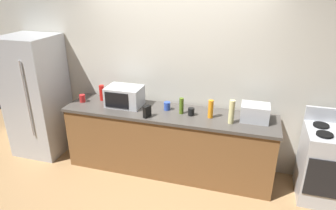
{
  "coord_description": "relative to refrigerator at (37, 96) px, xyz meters",
  "views": [
    {
      "loc": [
        1.02,
        -3.05,
        2.51
      ],
      "look_at": [
        0.0,
        0.4,
        1.0
      ],
      "focal_mm": 31.87,
      "sensor_mm": 36.0,
      "label": 1
    }
  ],
  "objects": [
    {
      "name": "bottle_dish_soap",
      "position": [
        2.61,
        -0.01,
        0.12
      ],
      "size": [
        0.07,
        0.07,
        0.24
      ],
      "primitive_type": "cylinder",
      "color": "orange",
      "rests_on": "counter_run"
    },
    {
      "name": "mug_blue",
      "position": [
        2.02,
        0.07,
        0.05
      ],
      "size": [
        0.09,
        0.09,
        0.11
      ],
      "primitive_type": "cylinder",
      "color": "#2D4CB2",
      "rests_on": "counter_run"
    },
    {
      "name": "microwave",
      "position": [
        1.41,
        0.05,
        0.13
      ],
      "size": [
        0.48,
        0.35,
        0.27
      ],
      "color": "#B7BABF",
      "rests_on": "counter_run"
    },
    {
      "name": "stove_range",
      "position": [
        4.05,
        0.0,
        -0.44
      ],
      "size": [
        0.6,
        0.61,
        1.08
      ],
      "color": "#B7BABF",
      "rests_on": "ground_plane"
    },
    {
      "name": "bottle_hot_sauce",
      "position": [
        1.02,
        0.14,
        0.11
      ],
      "size": [
        0.07,
        0.07,
        0.22
      ],
      "primitive_type": "cylinder",
      "color": "red",
      "rests_on": "counter_run"
    },
    {
      "name": "back_wall",
      "position": [
        2.05,
        0.41,
        0.45
      ],
      "size": [
        6.4,
        0.1,
        2.7
      ],
      "primitive_type": "cube",
      "color": "beige",
      "rests_on": "ground_plane"
    },
    {
      "name": "counter_run",
      "position": [
        2.05,
        0.0,
        -0.45
      ],
      "size": [
        2.84,
        0.64,
        0.9
      ],
      "color": "brown",
      "rests_on": "ground_plane"
    },
    {
      "name": "toaster_oven",
      "position": [
        3.15,
        0.06,
        0.1
      ],
      "size": [
        0.34,
        0.26,
        0.21
      ],
      "primitive_type": "cube",
      "color": "#B7BABF",
      "rests_on": "counter_run"
    },
    {
      "name": "refrigerator",
      "position": [
        0.0,
        0.0,
        0.0
      ],
      "size": [
        0.72,
        0.73,
        1.8
      ],
      "color": "#B7BABF",
      "rests_on": "ground_plane"
    },
    {
      "name": "cordless_phone",
      "position": [
        1.84,
        -0.22,
        0.07
      ],
      "size": [
        0.09,
        0.12,
        0.15
      ],
      "primitive_type": "cube",
      "rotation": [
        0.0,
        0.0,
        -0.38
      ],
      "color": "black",
      "rests_on": "counter_run"
    },
    {
      "name": "ground_plane",
      "position": [
        2.05,
        -0.4,
        -0.9
      ],
      "size": [
        8.0,
        8.0,
        0.0
      ],
      "primitive_type": "plane",
      "color": "#A87F51"
    },
    {
      "name": "bottle_olive_oil",
      "position": [
        2.23,
        0.01,
        0.11
      ],
      "size": [
        0.06,
        0.06,
        0.21
      ],
      "primitive_type": "cylinder",
      "color": "#4C6B19",
      "rests_on": "counter_run"
    },
    {
      "name": "mug_red",
      "position": [
        0.78,
        -0.01,
        0.05
      ],
      "size": [
        0.08,
        0.08,
        0.11
      ],
      "primitive_type": "cylinder",
      "color": "red",
      "rests_on": "counter_run"
    },
    {
      "name": "mug_black",
      "position": [
        2.36,
        -0.01,
        0.05
      ],
      "size": [
        0.08,
        0.08,
        0.1
      ],
      "primitive_type": "cylinder",
      "color": "black",
      "rests_on": "counter_run"
    },
    {
      "name": "bottle_vinegar",
      "position": [
        2.88,
        -0.1,
        0.15
      ],
      "size": [
        0.07,
        0.07,
        0.3
      ],
      "primitive_type": "cylinder",
      "color": "beige",
      "rests_on": "counter_run"
    }
  ]
}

